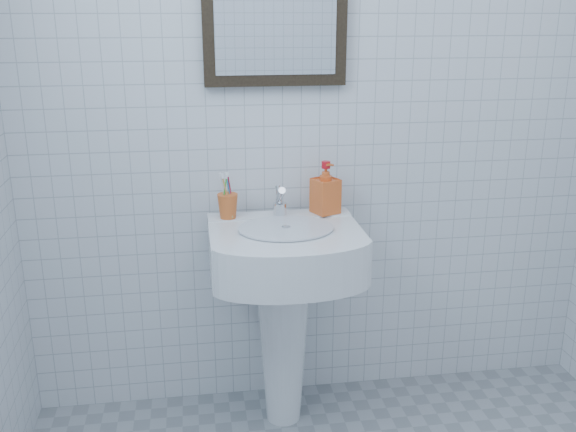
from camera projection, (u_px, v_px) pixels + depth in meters
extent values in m
cube|color=silver|center=(320.00, 82.00, 2.30)|extent=(2.20, 0.02, 2.50)
cone|color=white|center=(283.00, 342.00, 2.38)|extent=(0.20, 0.20, 0.65)
cube|color=white|center=(285.00, 249.00, 2.22)|extent=(0.52, 0.37, 0.16)
cube|color=white|center=(279.00, 218.00, 2.33)|extent=(0.52, 0.09, 0.03)
cylinder|color=silver|center=(286.00, 228.00, 2.16)|extent=(0.32, 0.32, 0.01)
cylinder|color=silver|center=(280.00, 209.00, 2.30)|extent=(0.05, 0.05, 0.05)
cylinder|color=silver|center=(280.00, 195.00, 2.26)|extent=(0.03, 0.09, 0.08)
cylinder|color=silver|center=(279.00, 198.00, 2.30)|extent=(0.03, 0.05, 0.09)
imported|color=#DB5315|center=(326.00, 188.00, 2.31)|extent=(0.11, 0.11, 0.19)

